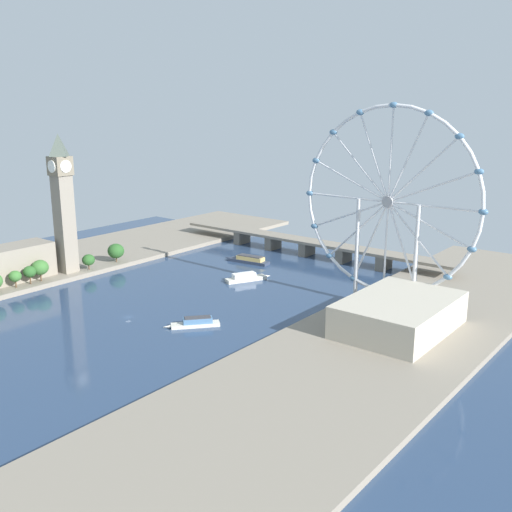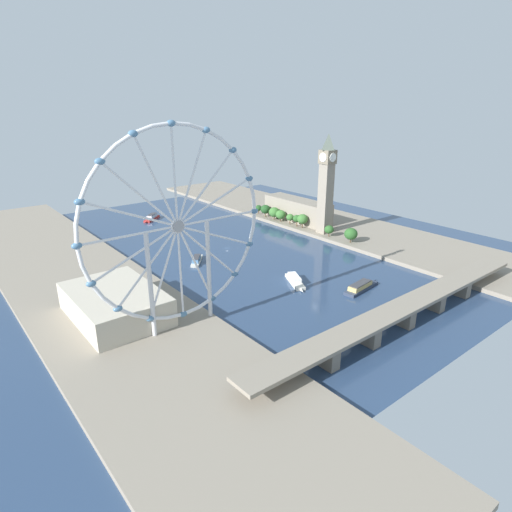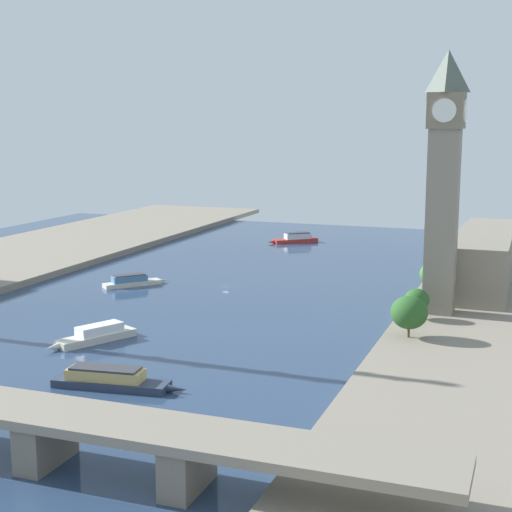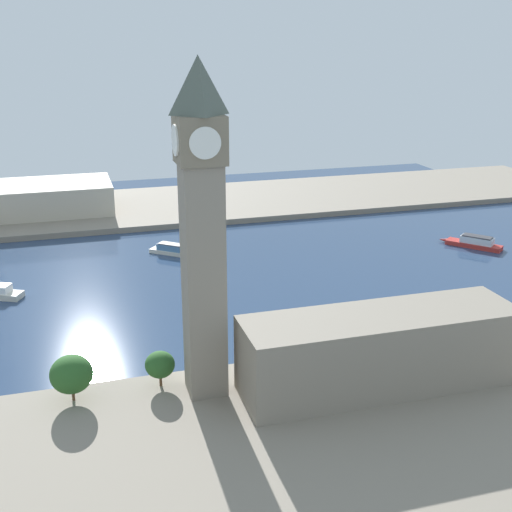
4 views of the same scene
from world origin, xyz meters
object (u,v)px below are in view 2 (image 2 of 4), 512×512
Objects in this scene: riverside_hall at (115,304)px; tour_boat_3 at (152,218)px; river_bridge at (402,311)px; tour_boat_0 at (197,260)px; tour_boat_2 at (295,280)px; tour_boat_1 at (361,287)px; parliament_block at (297,210)px; ferris_wheel at (178,228)px; clock_tower at (326,183)px.

riverside_hall reaches higher than tour_boat_3.
river_bridge is 9.37× the size of tour_boat_0.
tour_boat_1 is at bearing 63.01° from tour_boat_2.
parliament_block is 0.72× the size of ferris_wheel.
clock_tower is 139.69m from tour_boat_0.
river_bridge is at bearing 139.79° from riverside_hall.
parliament_block is at bearing -103.42° from clock_tower.
river_bridge is 49.23m from tour_boat_1.
tour_boat_3 is (8.23, -299.08, -6.40)m from river_bridge.
tour_boat_0 is at bearing -148.22° from riverside_hall.
clock_tower reaches higher than river_bridge.
parliament_block is at bearing 53.29° from tour_boat_1.
river_bridge is 299.26m from tour_boat_3.
parliament_block is at bearing 161.68° from tour_boat_2.
tour_boat_2 is at bearing -85.26° from river_bridge.
riverside_hall is (25.23, -33.10, -48.21)m from ferris_wheel.
clock_tower is at bearing 47.12° from tour_boat_1.
riverside_hall is 2.16× the size of tour_boat_2.
clock_tower is 189.78m from tour_boat_3.
river_bridge is at bearing -126.26° from tour_boat_0.
ferris_wheel is 3.62× the size of tour_boat_2.
riverside_hall is 0.28× the size of river_bridge.
riverside_hall is 226.13m from tour_boat_3.
tour_boat_1 is (72.16, 101.01, -47.68)m from clock_tower.
riverside_hall is 2.46× the size of tour_boat_3.
clock_tower is at bearing -159.18° from ferris_wheel.
clock_tower is 224.25m from riverside_hall.
riverside_hall is 163.40m from river_bridge.
parliament_block reaches higher than tour_boat_0.
riverside_hall is 121.08m from tour_boat_2.
ferris_wheel is at bearing 127.31° from riverside_hall.
parliament_block is at bearing -159.12° from riverside_hall.
parliament_block is 154.89m from tour_boat_3.
tour_boat_1 is (-58.32, 114.81, 0.25)m from tour_boat_0.
clock_tower is 205.60m from ferris_wheel.
parliament_block reaches higher than tour_boat_2.
riverside_hall reaches higher than tour_boat_2.
river_bridge reaches higher than tour_boat_2.
clock_tower is at bearing 76.58° from parliament_block.
clock_tower is 3.65× the size of tour_boat_0.
tour_boat_0 is 128.77m from tour_boat_1.
clock_tower reaches higher than riverside_hall.
ferris_wheel is at bearing 20.82° from clock_tower.
tour_boat_0 is at bearing 13.27° from parliament_block.
ferris_wheel is 1.68× the size of riverside_hall.
ferris_wheel is 0.47× the size of river_bridge.
parliament_block is 170.50m from tour_boat_1.
parliament_block is at bearing -118.29° from river_bridge.
clock_tower is at bearing -169.59° from riverside_hall.
tour_boat_3 is at bearing 89.05° from tour_boat_1.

